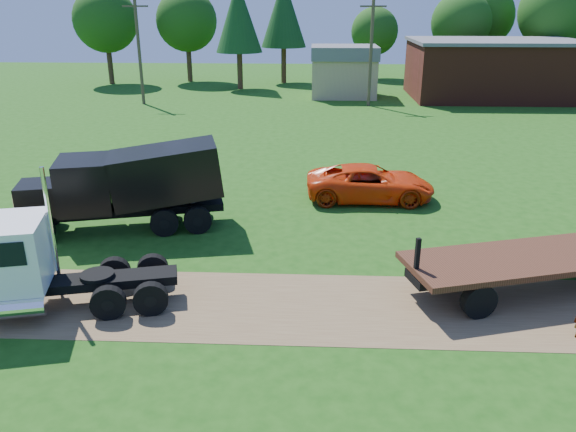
{
  "coord_description": "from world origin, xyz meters",
  "views": [
    {
      "loc": [
        1.25,
        -14.82,
        8.62
      ],
      "look_at": [
        0.4,
        3.43,
        1.6
      ],
      "focal_mm": 35.0,
      "sensor_mm": 36.0,
      "label": 1
    }
  ],
  "objects_px": {
    "white_semi_tractor": "(17,266)",
    "black_dump_truck": "(130,184)",
    "flatbed_trailer": "(537,263)",
    "orange_pickup": "(370,183)"
  },
  "relations": [
    {
      "from": "black_dump_truck",
      "to": "orange_pickup",
      "type": "distance_m",
      "value": 10.66
    },
    {
      "from": "white_semi_tractor",
      "to": "black_dump_truck",
      "type": "relative_size",
      "value": 0.88
    },
    {
      "from": "black_dump_truck",
      "to": "flatbed_trailer",
      "type": "xyz_separation_m",
      "value": [
        14.31,
        -4.5,
        -0.96
      ]
    },
    {
      "from": "black_dump_truck",
      "to": "orange_pickup",
      "type": "bearing_deg",
      "value": 7.51
    },
    {
      "from": "black_dump_truck",
      "to": "flatbed_trailer",
      "type": "bearing_deg",
      "value": -31.86
    },
    {
      "from": "black_dump_truck",
      "to": "flatbed_trailer",
      "type": "distance_m",
      "value": 15.03
    },
    {
      "from": "black_dump_truck",
      "to": "orange_pickup",
      "type": "height_order",
      "value": "black_dump_truck"
    },
    {
      "from": "black_dump_truck",
      "to": "orange_pickup",
      "type": "relative_size",
      "value": 1.4
    },
    {
      "from": "white_semi_tractor",
      "to": "black_dump_truck",
      "type": "xyz_separation_m",
      "value": [
        1.3,
        6.53,
        0.45
      ]
    },
    {
      "from": "flatbed_trailer",
      "to": "orange_pickup",
      "type": "bearing_deg",
      "value": 101.88
    }
  ]
}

